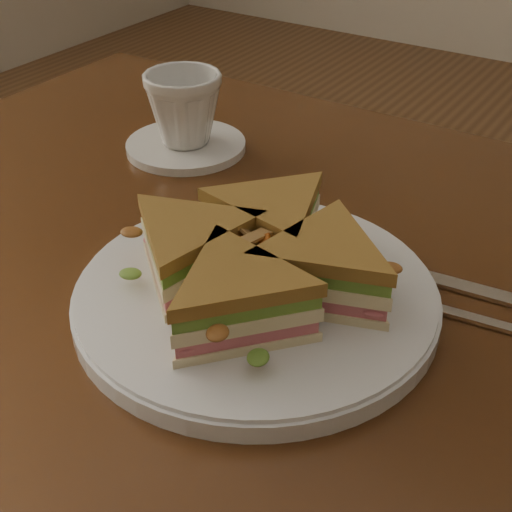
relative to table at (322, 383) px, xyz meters
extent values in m
cube|color=#331A0B|center=(0.00, 0.00, 0.08)|extent=(1.20, 0.80, 0.04)
cylinder|color=black|center=(-0.54, 0.34, -0.30)|extent=(0.06, 0.06, 0.71)
cylinder|color=silver|center=(-0.05, -0.04, 0.11)|extent=(0.31, 0.31, 0.02)
cube|color=silver|center=(0.12, 0.04, 0.10)|extent=(0.13, 0.03, 0.00)
ellipsoid|color=silver|center=(0.03, 0.03, 0.10)|extent=(0.05, 0.03, 0.01)
cube|color=silver|center=(0.13, 0.08, 0.10)|extent=(0.20, 0.04, 0.00)
cube|color=silver|center=(0.04, 0.07, 0.10)|extent=(0.05, 0.02, 0.00)
cylinder|color=silver|center=(-0.28, 0.17, 0.10)|extent=(0.14, 0.14, 0.01)
imported|color=silver|center=(-0.28, 0.17, 0.15)|extent=(0.11, 0.11, 0.08)
camera|label=1|loc=(0.21, -0.44, 0.47)|focal=50.00mm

